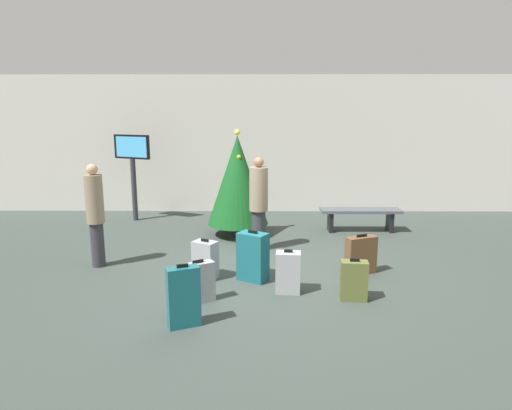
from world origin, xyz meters
name	(u,v)px	position (x,y,z in m)	size (l,w,h in m)	color
ground_plane	(268,270)	(0.00, 0.00, 0.00)	(16.00, 16.00, 0.00)	#38423D
back_wall	(265,144)	(0.00, 4.43, 1.69)	(16.00, 0.20, 3.37)	beige
holiday_tree	(238,180)	(-0.58, 2.07, 1.14)	(1.23, 1.23, 2.16)	#4C3319
flight_info_kiosk	(133,161)	(-3.04, 3.34, 1.40)	(0.89, 0.44, 1.98)	#333338
waiting_bench	(360,214)	(1.99, 2.40, 0.37)	(1.68, 0.44, 0.48)	#4C5159
traveller_0	(95,213)	(-2.78, 0.17, 0.90)	(0.38, 0.38, 1.69)	#333338
traveller_1	(259,202)	(-0.16, 1.08, 0.90)	(0.34, 0.34, 1.71)	#333338
suitcase_0	(354,281)	(1.13, -1.14, 0.27)	(0.37, 0.23, 0.58)	#59602D
suitcase_1	(253,257)	(-0.24, -0.43, 0.37)	(0.50, 0.45, 0.77)	#19606B
suitcase_2	(184,297)	(-1.03, -1.92, 0.37)	(0.41, 0.30, 0.77)	#19606B
suitcase_3	(361,255)	(1.44, -0.14, 0.30)	(0.52, 0.35, 0.64)	brown
suitcase_4	(205,260)	(-0.96, -0.36, 0.29)	(0.42, 0.37, 0.62)	#9EA0A5
suitcase_5	(199,282)	(-0.95, -1.24, 0.28)	(0.45, 0.35, 0.59)	#9EA0A5
suitcase_6	(288,272)	(0.26, -0.90, 0.29)	(0.36, 0.25, 0.63)	#9EA0A5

